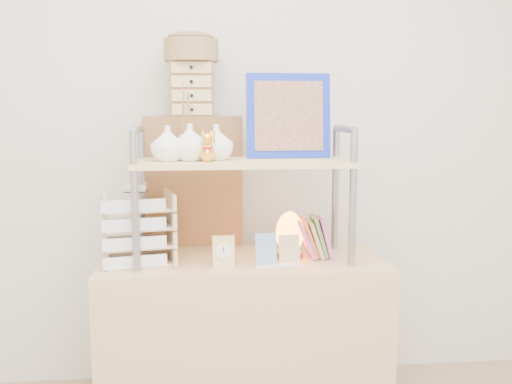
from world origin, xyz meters
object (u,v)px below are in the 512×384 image
(cabinet, at_px, (194,256))
(letter_tray, at_px, (138,231))
(desk, at_px, (244,343))
(salt_lamp, at_px, (289,234))

(cabinet, bearing_deg, letter_tray, -122.06)
(desk, height_order, cabinet, cabinet)
(desk, bearing_deg, cabinet, 119.75)
(desk, distance_m, letter_tray, 0.67)
(desk, relative_size, cabinet, 0.89)
(desk, bearing_deg, letter_tray, -178.43)
(cabinet, bearing_deg, salt_lamp, -42.28)
(cabinet, bearing_deg, desk, -61.54)
(desk, relative_size, salt_lamp, 6.01)
(desk, xyz_separation_m, cabinet, (-0.21, 0.37, 0.30))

